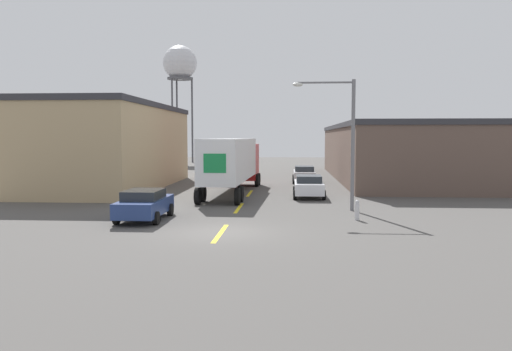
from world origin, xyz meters
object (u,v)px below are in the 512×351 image
parked_car_left_near (145,204)px  fire_hydrant (357,210)px  street_lamp (344,133)px  water_tower (180,64)px  semi_truck (233,160)px  parked_car_right_mid (309,186)px  parked_car_right_far (304,174)px

parked_car_left_near → fire_hydrant: parked_car_left_near is taller
parked_car_left_near → street_lamp: size_ratio=0.61×
water_tower → fire_hydrant: water_tower is taller
semi_truck → parked_car_right_mid: 5.88m
parked_car_right_far → fire_hydrant: 19.93m
parked_car_right_far → water_tower: water_tower is taller
semi_truck → parked_car_left_near: bearing=-101.8°
parked_car_right_mid → fire_hydrant: 9.22m
parked_car_right_far → street_lamp: size_ratio=0.61×
semi_truck → parked_car_right_far: bearing=60.9°
semi_truck → fire_hydrant: size_ratio=14.72×
parked_car_right_mid → water_tower: (-18.61, 45.45, 14.66)m
water_tower → fire_hydrant: bearing=-69.3°
parked_car_left_near → semi_truck: bearing=76.1°
parked_car_right_far → parked_car_right_mid: bearing=-90.0°
water_tower → street_lamp: bearing=-68.4°
parked_car_left_near → water_tower: (-10.45, 55.11, 14.66)m
semi_truck → parked_car_right_mid: semi_truck is taller
parked_car_right_far → fire_hydrant: (1.98, -19.83, -0.29)m
parked_car_left_near → parked_car_right_mid: same height
fire_hydrant → semi_truck: bearing=123.0°
parked_car_left_near → water_tower: water_tower is taller
semi_truck → street_lamp: size_ratio=2.03×
parked_car_left_near → street_lamp: 11.08m
water_tower → street_lamp: water_tower is taller
street_lamp → fire_hydrant: (0.33, -3.16, -3.73)m
water_tower → fire_hydrant: 60.10m
semi_truck → parked_car_right_mid: size_ratio=3.32×
parked_car_right_far → street_lamp: street_lamp is taller
parked_car_right_mid → fire_hydrant: bearing=-77.6°
parked_car_right_mid → water_tower: water_tower is taller
parked_car_left_near → water_tower: size_ratio=0.23×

